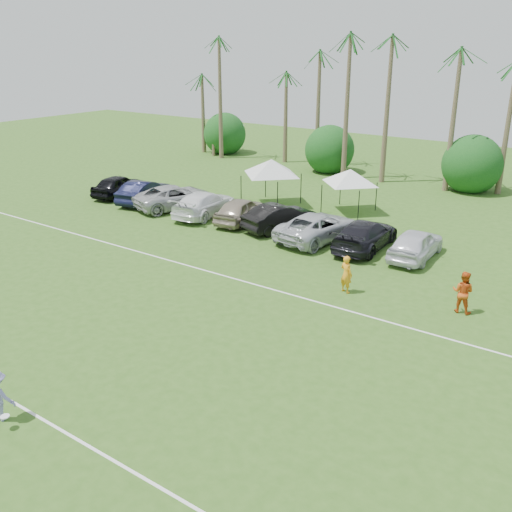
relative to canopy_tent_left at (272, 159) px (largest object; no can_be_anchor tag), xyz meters
The scene contains 24 objects.
field_lines 18.82m from the canopy_tent_left, 77.12° to the right, with size 80.00×12.10×0.01m.
palm_tree_0 21.90m from the canopy_tent_left, 146.29° to the left, with size 2.40×2.40×8.90m.
palm_tree_1 18.28m from the canopy_tent_left, 137.19° to the left, with size 2.40×2.40×9.90m.
palm_tree_2 15.50m from the canopy_tent_left, 123.42° to the left, with size 2.40×2.40×10.90m.
palm_tree_3 14.29m from the canopy_tent_left, 107.97° to the left, with size 2.40×2.40×11.90m.
palm_tree_4 12.67m from the canopy_tent_left, 89.35° to the left, with size 2.40×2.40×8.90m.
palm_tree_5 13.63m from the canopy_tent_left, 70.86° to the left, with size 2.40×2.40×9.90m.
palm_tree_6 15.64m from the canopy_tent_left, 55.68° to the left, with size 2.40×2.40×10.90m.
bush_tree_0 19.74m from the canopy_tent_left, 139.01° to the left, with size 4.00×4.00×4.00m.
bush_tree_1 13.12m from the canopy_tent_left, 98.21° to the left, with size 4.00×4.00×4.00m.
bush_tree_2 16.48m from the canopy_tent_left, 51.88° to the left, with size 4.00×4.00×4.00m.
sideline_player_a 15.33m from the canopy_tent_left, 43.40° to the right, with size 0.64×0.42×1.75m, color orange.
sideline_player_b 18.63m from the canopy_tent_left, 30.73° to the right, with size 0.89×0.69×1.82m, color #CB4E16.
canopy_tent_left is the anchor object (origin of this frame).
canopy_tent_right 5.43m from the canopy_tent_left, 16.10° to the left, with size 4.15×4.15×3.36m.
parked_car_0 11.65m from the canopy_tent_left, 157.04° to the right, with size 1.86×4.63×1.58m, color black.
parked_car_1 9.30m from the canopy_tent_left, 148.73° to the right, with size 1.67×4.79×1.58m, color black.
parked_car_2 7.04m from the canopy_tent_left, 137.42° to the right, with size 2.62×5.67×1.58m, color #ADADAD.
parked_car_3 5.65m from the canopy_tent_left, 113.77° to the right, with size 2.21×5.43×1.58m, color white.
parked_car_4 5.16m from the canopy_tent_left, 80.58° to the right, with size 1.86×4.63×1.58m, color gray.
parked_car_5 6.15m from the canopy_tent_left, 51.06° to the right, with size 1.67×4.79×1.58m, color black.
parked_car_6 8.31m from the canopy_tent_left, 36.75° to the right, with size 2.62×5.67×1.58m, color silver.
parked_car_7 10.51m from the canopy_tent_left, 26.15° to the right, with size 2.21×5.43×1.58m, color black.
parked_car_8 12.99m from the canopy_tent_left, 20.03° to the right, with size 1.86×4.63×1.58m, color silver.
Camera 1 is at (17.18, -5.98, 10.63)m, focal length 40.00 mm.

